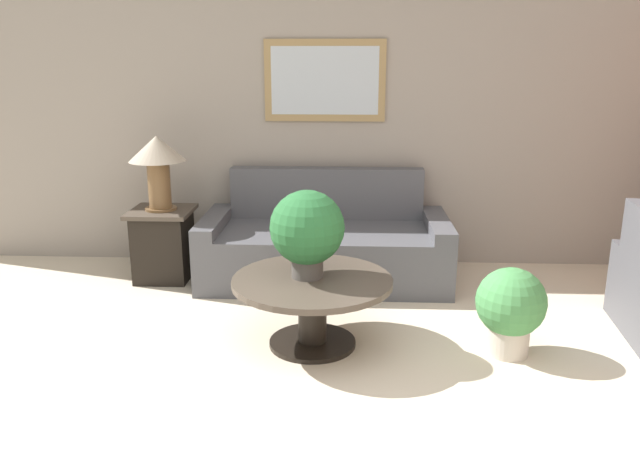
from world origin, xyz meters
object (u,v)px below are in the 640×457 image
at_px(side_table, 163,244).
at_px(potted_plant_floor, 511,307).
at_px(table_lamp, 157,158).
at_px(couch_main, 325,246).
at_px(potted_plant_on_table, 307,230).
at_px(coffee_table, 312,297).

bearing_deg(side_table, potted_plant_floor, -26.54).
height_order(table_lamp, potted_plant_floor, table_lamp).
distance_m(couch_main, potted_plant_on_table, 1.37).
relative_size(side_table, potted_plant_on_table, 1.07).
bearing_deg(coffee_table, table_lamp, 137.48).
distance_m(table_lamp, potted_plant_floor, 3.01).
relative_size(side_table, potted_plant_floor, 1.06).
bearing_deg(table_lamp, potted_plant_on_table, -42.58).
bearing_deg(potted_plant_floor, coffee_table, 176.95).
xyz_separation_m(table_lamp, potted_plant_floor, (2.61, -1.30, -0.73)).
bearing_deg(side_table, potted_plant_on_table, -42.58).
bearing_deg(table_lamp, potted_plant_floor, -26.54).
bearing_deg(side_table, coffee_table, -42.52).
distance_m(coffee_table, potted_plant_on_table, 0.45).
bearing_deg(potted_plant_on_table, coffee_table, -39.92).
bearing_deg(potted_plant_floor, potted_plant_on_table, 175.79).
distance_m(side_table, table_lamp, 0.74).
relative_size(potted_plant_on_table, potted_plant_floor, 0.99).
height_order(couch_main, side_table, couch_main).
xyz_separation_m(couch_main, side_table, (-1.38, -0.06, 0.02)).
distance_m(coffee_table, potted_plant_floor, 1.26).
xyz_separation_m(couch_main, potted_plant_on_table, (-0.07, -1.27, 0.50)).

